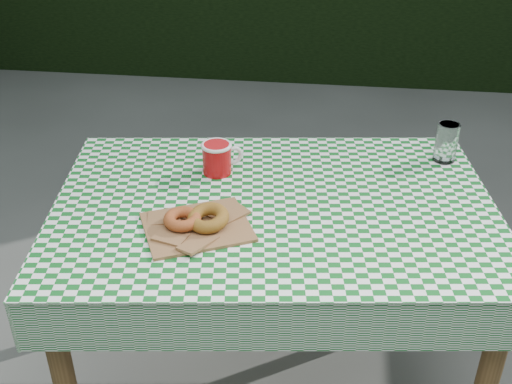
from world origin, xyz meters
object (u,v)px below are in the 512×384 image
table (273,306)px  paper_bag (197,226)px  drinking_glass (446,142)px  coffee_mug (217,158)px

table → paper_bag: (-0.19, -0.15, 0.39)m
table → drinking_glass: bearing=25.6°
paper_bag → coffee_mug: size_ratio=1.57×
table → drinking_glass: 0.75m
table → coffee_mug: 0.50m
coffee_mug → drinking_glass: drinking_glass is taller
table → paper_bag: size_ratio=4.51×
table → drinking_glass: drinking_glass is taller
coffee_mug → table: bearing=-68.6°
coffee_mug → drinking_glass: bearing=-15.6°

